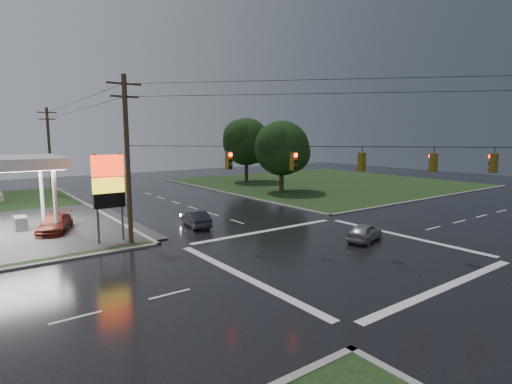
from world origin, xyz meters
TOP-DOWN VIEW (x-y plane):
  - ground at (0.00, 0.00)m, footprint 120.00×120.00m
  - grass_ne at (26.00, 26.00)m, footprint 36.00×36.00m
  - pylon_sign at (-10.50, 10.50)m, footprint 2.00×0.35m
  - utility_pole_nw at (-9.50, 9.50)m, footprint 2.20×0.32m
  - utility_pole_n at (-9.50, 38.00)m, footprint 2.20×0.32m
  - traffic_signals at (0.02, -0.02)m, footprint 26.87×26.87m
  - tree_ne_near at (14.14, 21.99)m, footprint 7.99×6.80m
  - tree_ne_far at (17.15, 33.99)m, footprint 8.46×7.20m
  - car_north at (-3.65, 11.41)m, footprint 2.00×4.07m
  - car_crossing at (3.64, 0.75)m, footprint 3.86×2.42m
  - car_pump at (-13.00, 15.87)m, footprint 3.50×4.91m

SIDE VIEW (x-z plane):
  - ground at x=0.00m, z-range 0.00..0.00m
  - grass_ne at x=26.00m, z-range 0.00..0.08m
  - car_crossing at x=3.64m, z-range 0.00..1.22m
  - car_north at x=-3.65m, z-range 0.00..1.28m
  - car_pump at x=-13.00m, z-range 0.00..1.32m
  - pylon_sign at x=-10.50m, z-range 1.01..7.01m
  - utility_pole_n at x=-9.50m, z-range 0.22..10.72m
  - tree_ne_near at x=14.14m, z-range 1.07..10.05m
  - utility_pole_nw at x=-9.50m, z-range 0.22..11.22m
  - tree_ne_far at x=17.15m, z-range 1.28..11.08m
  - traffic_signals at x=0.02m, z-range 5.75..7.22m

